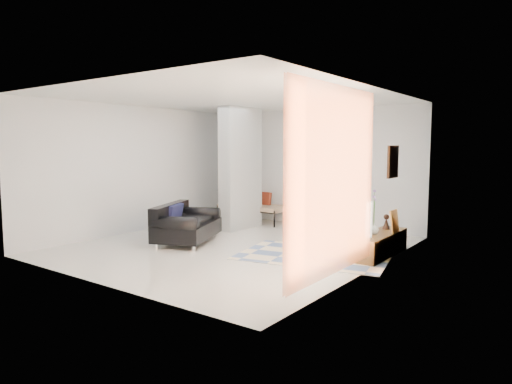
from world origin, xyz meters
The scene contains 17 objects.
floor centered at (0.00, 0.00, 0.00)m, with size 6.00×6.00×0.00m, color silver.
ceiling centered at (0.00, 0.00, 2.80)m, with size 6.00×6.00×0.00m, color white.
wall_back centered at (0.00, 3.00, 1.40)m, with size 6.00×6.00×0.00m, color silver.
wall_front centered at (0.00, -3.00, 1.40)m, with size 6.00×6.00×0.00m, color silver.
wall_left centered at (-2.75, 0.00, 1.40)m, with size 6.00×6.00×0.00m, color silver.
wall_right centered at (2.75, 0.00, 1.40)m, with size 6.00×6.00×0.00m, color silver.
partition_column centered at (-1.10, 1.60, 1.40)m, with size 0.35×1.20×2.80m, color #A2A7A9.
hallway_door centered at (-2.10, 2.96, 1.02)m, with size 0.85×0.06×2.04m, color silver.
curtain centered at (2.67, -1.15, 1.45)m, with size 2.55×2.55×0.00m, color #FF7A43.
wall_art centered at (2.72, 0.90, 1.65)m, with size 0.04×0.45×0.55m, color #3D2110.
media_console centered at (2.52, 0.90, 0.21)m, with size 0.45×1.61×0.80m.
loveseat centered at (-1.06, -0.28, 0.35)m, with size 1.49×1.84×0.76m.
daybed centered at (-1.43, 2.50, 0.42)m, with size 1.78×0.80×0.77m.
area_rug centered at (1.60, 0.20, 0.01)m, with size 2.54×1.69×0.01m, color beige.
cylinder_lamp centered at (2.50, 0.45, 0.70)m, with size 0.11×0.11×0.60m, color white.
bronze_figurine centered at (2.47, 1.35, 0.54)m, with size 0.14×0.14×0.27m, color black, non-canonical shape.
vase centered at (2.47, 0.75, 0.50)m, with size 0.19×0.19×0.19m, color silver.
Camera 1 is at (5.40, -6.71, 1.91)m, focal length 32.00 mm.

